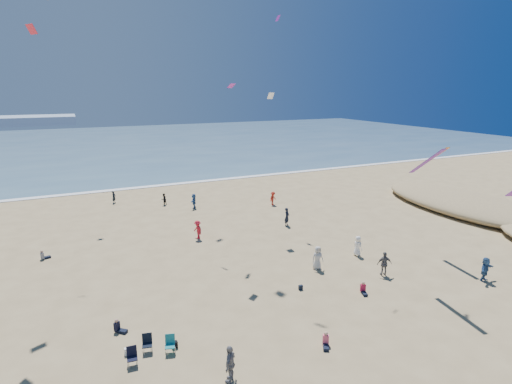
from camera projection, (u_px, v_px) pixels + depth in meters
name	position (u px, v px, depth m)	size (l,w,h in m)	color
ocean	(104.00, 145.00, 101.07)	(220.00, 100.00, 0.06)	#476B84
surf_line	(135.00, 188.00, 57.19)	(220.00, 1.20, 0.08)	white
standing_flyers	(271.00, 254.00, 32.36)	(33.72, 44.95, 1.94)	black
seated_group	(224.00, 312.00, 24.86)	(21.58, 25.32, 0.84)	white
chair_cluster	(150.00, 349.00, 21.19)	(2.70, 1.48, 1.00)	black
white_tote	(128.00, 351.00, 21.47)	(0.35, 0.20, 0.40)	white
black_backpack	(175.00, 345.00, 22.03)	(0.30, 0.22, 0.38)	black
navy_bag	(301.00, 287.00, 28.39)	(0.28, 0.18, 0.34)	black
kites_aloft	(309.00, 59.00, 28.79)	(40.71, 43.51, 26.65)	green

